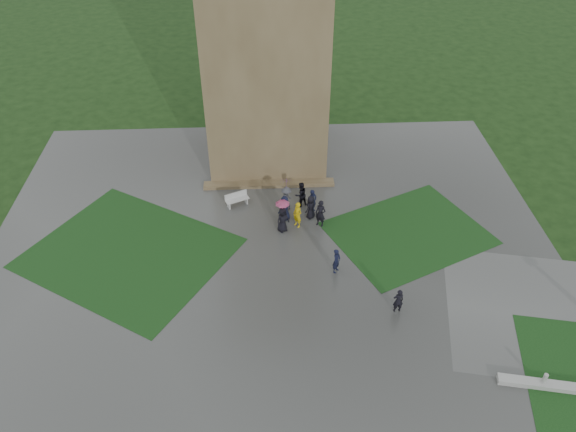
{
  "coord_description": "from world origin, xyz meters",
  "views": [
    {
      "loc": [
        -0.29,
        -21.29,
        22.34
      ],
      "look_at": [
        1.06,
        5.58,
        1.2
      ],
      "focal_mm": 35.0,
      "sensor_mm": 36.0,
      "label": 1
    }
  ],
  "objects_px": {
    "tower": "(265,35)",
    "pedestrian_near": "(398,301)",
    "pedestrian_mid": "(337,261)",
    "bench": "(237,199)"
  },
  "relations": [
    {
      "from": "pedestrian_mid",
      "to": "pedestrian_near",
      "type": "distance_m",
      "value": 4.27
    },
    {
      "from": "bench",
      "to": "pedestrian_mid",
      "type": "height_order",
      "value": "pedestrian_mid"
    },
    {
      "from": "pedestrian_mid",
      "to": "tower",
      "type": "bearing_deg",
      "value": 49.25
    },
    {
      "from": "tower",
      "to": "pedestrian_mid",
      "type": "bearing_deg",
      "value": -74.62
    },
    {
      "from": "pedestrian_mid",
      "to": "pedestrian_near",
      "type": "relative_size",
      "value": 1.04
    },
    {
      "from": "bench",
      "to": "pedestrian_near",
      "type": "relative_size",
      "value": 1.06
    },
    {
      "from": "bench",
      "to": "pedestrian_near",
      "type": "distance_m",
      "value": 13.06
    },
    {
      "from": "tower",
      "to": "pedestrian_near",
      "type": "distance_m",
      "value": 19.39
    },
    {
      "from": "bench",
      "to": "pedestrian_mid",
      "type": "bearing_deg",
      "value": -72.75
    },
    {
      "from": "tower",
      "to": "pedestrian_near",
      "type": "xyz_separation_m",
      "value": [
        6.48,
        -16.32,
        -8.22
      ]
    }
  ]
}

